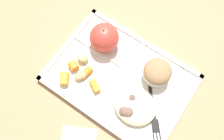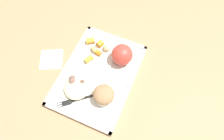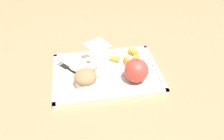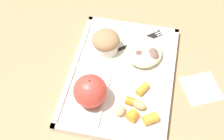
{
  "view_description": "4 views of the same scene",
  "coord_description": "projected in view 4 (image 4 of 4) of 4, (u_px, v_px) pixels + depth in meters",
  "views": [
    {
      "loc": [
        0.11,
        -0.19,
        0.69
      ],
      "look_at": [
        -0.03,
        -0.0,
        0.05
      ],
      "focal_mm": 39.93,
      "sensor_mm": 36.0,
      "label": 1
    },
    {
      "loc": [
        0.27,
        0.17,
        0.71
      ],
      "look_at": [
        -0.03,
        0.05,
        0.05
      ],
      "focal_mm": 30.56,
      "sensor_mm": 36.0,
      "label": 2
    },
    {
      "loc": [
        0.09,
        0.66,
        0.56
      ],
      "look_at": [
        -0.02,
        0.03,
        0.05
      ],
      "focal_mm": 37.07,
      "sensor_mm": 36.0,
      "label": 3
    },
    {
      "loc": [
        -0.52,
        -0.08,
        0.73
      ],
      "look_at": [
        -0.04,
        0.02,
        0.08
      ],
      "focal_mm": 52.48,
      "sensor_mm": 36.0,
      "label": 4
    }
  ],
  "objects": [
    {
      "name": "meatball_side",
      "position": [
        152.0,
        54.0,
        0.91
      ],
      "size": [
        0.03,
        0.03,
        0.03
      ],
      "primitive_type": "sphere",
      "color": "brown",
      "rests_on": "lunch_tray"
    },
    {
      "name": "meatball_back",
      "position": [
        153.0,
        57.0,
        0.9
      ],
      "size": [
        0.03,
        0.03,
        0.03
      ],
      "primitive_type": "sphere",
      "color": "brown",
      "rests_on": "lunch_tray"
    },
    {
      "name": "carrot_slice_near_corner",
      "position": [
        130.0,
        101.0,
        0.82
      ],
      "size": [
        0.02,
        0.03,
        0.02
      ],
      "primitive_type": "cylinder",
      "rotation": [
        0.0,
        1.57,
        1.45
      ],
      "color": "orange",
      "rests_on": "lunch_tray"
    },
    {
      "name": "plastic_fork",
      "position": [
        141.0,
        41.0,
        0.96
      ],
      "size": [
        0.11,
        0.13,
        0.0
      ],
      "color": "black",
      "rests_on": "lunch_tray"
    },
    {
      "name": "ground",
      "position": [
        121.0,
        78.0,
        0.9
      ],
      "size": [
        6.0,
        6.0,
        0.0
      ],
      "primitive_type": "plane",
      "color": "#997551"
    },
    {
      "name": "carrot_slice_diagonal",
      "position": [
        150.0,
        118.0,
        0.79
      ],
      "size": [
        0.04,
        0.04,
        0.02
      ],
      "primitive_type": "cylinder",
      "rotation": [
        0.0,
        1.57,
        2.14
      ],
      "color": "orange",
      "rests_on": "lunch_tray"
    },
    {
      "name": "green_apple",
      "position": [
        90.0,
        91.0,
        0.8
      ],
      "size": [
        0.08,
        0.08,
        0.09
      ],
      "color": "#C63D33",
      "rests_on": "lunch_tray"
    },
    {
      "name": "bran_muffin",
      "position": [
        106.0,
        42.0,
        0.91
      ],
      "size": [
        0.08,
        0.08,
        0.06
      ],
      "color": "silver",
      "rests_on": "lunch_tray"
    },
    {
      "name": "egg_noodle_pile",
      "position": [
        144.0,
        52.0,
        0.91
      ],
      "size": [
        0.12,
        0.1,
        0.03
      ],
      "primitive_type": "ellipsoid",
      "color": "beige",
      "rests_on": "lunch_tray"
    },
    {
      "name": "potato_chunk_large",
      "position": [
        119.0,
        110.0,
        0.8
      ],
      "size": [
        0.04,
        0.04,
        0.03
      ],
      "primitive_type": "ellipsoid",
      "rotation": [
        0.0,
        0.0,
        0.35
      ],
      "color": "tan",
      "rests_on": "lunch_tray"
    },
    {
      "name": "paper_napkin",
      "position": [
        201.0,
        88.0,
        0.87
      ],
      "size": [
        0.12,
        0.12,
        0.0
      ],
      "primitive_type": "cube",
      "rotation": [
        0.0,
        0.0,
        0.46
      ],
      "color": "white",
      "rests_on": "ground"
    },
    {
      "name": "potato_chunk_browned",
      "position": [
        139.0,
        105.0,
        0.81
      ],
      "size": [
        0.04,
        0.05,
        0.02
      ],
      "primitive_type": "ellipsoid",
      "rotation": [
        0.0,
        0.0,
        1.12
      ],
      "color": "tan",
      "rests_on": "lunch_tray"
    },
    {
      "name": "carrot_slice_large",
      "position": [
        132.0,
        116.0,
        0.79
      ],
      "size": [
        0.03,
        0.03,
        0.03
      ],
      "primitive_type": "cylinder",
      "rotation": [
        0.0,
        1.57,
        2.76
      ],
      "color": "orange",
      "rests_on": "lunch_tray"
    },
    {
      "name": "carrot_slice_center",
      "position": [
        142.0,
        89.0,
        0.84
      ],
      "size": [
        0.04,
        0.04,
        0.02
      ],
      "primitive_type": "cylinder",
      "rotation": [
        0.0,
        1.57,
        5.77
      ],
      "color": "orange",
      "rests_on": "lunch_tray"
    },
    {
      "name": "lunch_tray",
      "position": [
        121.0,
        76.0,
        0.89
      ],
      "size": [
        0.39,
        0.28,
        0.02
      ],
      "color": "silver",
      "rests_on": "ground"
    },
    {
      "name": "meatball_center",
      "position": [
        139.0,
        55.0,
        0.91
      ],
      "size": [
        0.03,
        0.03,
        0.03
      ],
      "primitive_type": "sphere",
      "color": "brown",
      "rests_on": "lunch_tray"
    }
  ]
}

